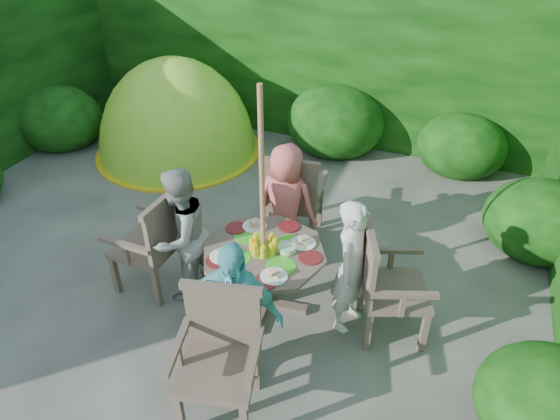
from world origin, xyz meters
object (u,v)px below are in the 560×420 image
(garden_chair_right, at_px, (385,283))
(child_front, at_px, (234,313))
(garden_chair_front, at_px, (220,353))
(child_left, at_px, (181,235))
(parasol_pole, at_px, (263,210))
(child_right, at_px, (353,267))
(garden_chair_left, at_px, (154,242))
(patio_table, at_px, (264,259))
(child_back, at_px, (286,204))
(garden_chair_back, at_px, (293,197))
(dome_tent, at_px, (179,151))

(garden_chair_right, xyz_separation_m, child_front, (-1.00, -0.89, 0.12))
(garden_chair_front, bearing_deg, child_left, 118.92)
(parasol_pole, xyz_separation_m, child_right, (0.80, 0.09, -0.45))
(child_front, bearing_deg, child_left, 134.21)
(parasol_pole, relative_size, child_right, 1.69)
(garden_chair_left, height_order, garden_chair_front, garden_chair_left)
(child_right, bearing_deg, patio_table, 108.64)
(child_right, relative_size, child_back, 0.99)
(parasol_pole, distance_m, garden_chair_back, 1.21)
(patio_table, relative_size, child_left, 0.94)
(patio_table, distance_m, child_left, 0.81)
(garden_chair_left, distance_m, child_right, 1.89)
(garden_chair_left, distance_m, dome_tent, 3.02)
(garden_chair_front, distance_m, child_right, 1.36)
(child_front, bearing_deg, child_back, 89.21)
(child_left, bearing_deg, parasol_pole, 104.15)
(child_right, bearing_deg, garden_chair_back, 55.03)
(dome_tent, bearing_deg, patio_table, -40.62)
(garden_chair_right, xyz_separation_m, child_right, (-0.29, -0.01, 0.10))
(child_left, relative_size, child_front, 1.01)
(child_front, distance_m, dome_tent, 4.21)
(patio_table, distance_m, dome_tent, 3.55)
(garden_chair_right, height_order, garden_chair_back, garden_chair_back)
(garden_chair_left, relative_size, child_left, 0.77)
(patio_table, xyz_separation_m, parasol_pole, (-0.00, -0.00, 0.54))
(child_right, xyz_separation_m, child_back, (-0.88, 0.71, 0.00))
(patio_table, distance_m, child_front, 0.81)
(patio_table, height_order, garden_chair_front, garden_chair_front)
(child_right, distance_m, dome_tent, 4.10)
(child_right, relative_size, child_left, 0.96)
(patio_table, bearing_deg, garden_chair_back, 96.47)
(patio_table, distance_m, child_back, 0.80)
(patio_table, xyz_separation_m, garden_chair_front, (0.11, -1.09, -0.02))
(garden_chair_back, distance_m, child_right, 1.35)
(child_right, distance_m, child_back, 1.13)
(garden_chair_right, relative_size, child_right, 0.79)
(child_back, bearing_deg, garden_chair_left, 46.34)
(garden_chair_front, xyz_separation_m, child_left, (-0.90, 1.00, 0.13))
(parasol_pole, bearing_deg, child_right, 6.35)
(patio_table, relative_size, garden_chair_back, 1.19)
(garden_chair_front, distance_m, child_front, 0.32)
(garden_chair_front, height_order, dome_tent, dome_tent)
(garden_chair_back, bearing_deg, dome_tent, -38.69)
(child_back, distance_m, child_front, 1.60)
(child_front, relative_size, dome_tent, 0.48)
(garden_chair_front, xyz_separation_m, child_front, (-0.02, 0.29, 0.12))
(parasol_pole, xyz_separation_m, garden_chair_back, (-0.12, 1.08, -0.53))
(patio_table, bearing_deg, child_right, 6.29)
(parasol_pole, relative_size, garden_chair_back, 2.07)
(parasol_pole, distance_m, child_right, 0.92)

